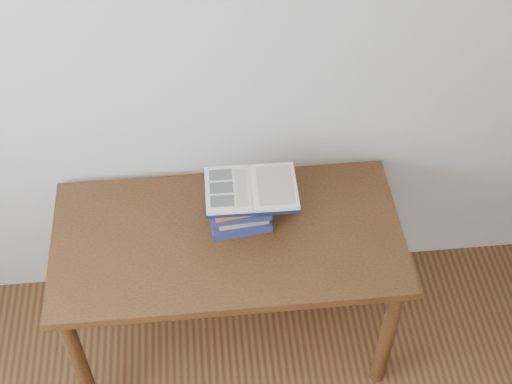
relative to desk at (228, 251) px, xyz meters
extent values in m
cube|color=beige|center=(0.07, 0.37, 0.69)|extent=(3.50, 0.04, 2.60)
cube|color=silver|center=(0.07, -1.38, 1.99)|extent=(3.50, 3.50, 0.04)
cube|color=#4E3113|center=(0.00, 0.00, 0.08)|extent=(1.33, 0.66, 0.04)
cylinder|color=#4E3113|center=(-0.60, -0.27, -0.28)|extent=(0.06, 0.06, 0.67)
cylinder|color=#4E3113|center=(0.60, -0.27, -0.28)|extent=(0.06, 0.06, 0.67)
cylinder|color=#4E3113|center=(-0.60, 0.27, -0.28)|extent=(0.06, 0.06, 0.67)
cylinder|color=#4E3113|center=(0.60, 0.27, -0.28)|extent=(0.06, 0.06, 0.67)
cube|color=#1B1B51|center=(0.05, 0.06, 0.12)|extent=(0.24, 0.18, 0.03)
cube|color=#8D6649|center=(0.06, 0.08, 0.15)|extent=(0.20, 0.16, 0.03)
cube|color=#1B1B51|center=(0.05, 0.08, 0.17)|extent=(0.24, 0.17, 0.03)
cube|color=#B76229|center=(0.05, 0.07, 0.20)|extent=(0.23, 0.16, 0.03)
cube|color=#B76229|center=(0.06, 0.07, 0.23)|extent=(0.21, 0.16, 0.03)
cube|color=black|center=(0.10, 0.08, 0.25)|extent=(0.35, 0.25, 0.01)
cube|color=beige|center=(0.01, 0.08, 0.26)|extent=(0.17, 0.23, 0.02)
cube|color=beige|center=(0.18, 0.08, 0.26)|extent=(0.17, 0.23, 0.02)
cylinder|color=beige|center=(0.10, 0.08, 0.26)|extent=(0.02, 0.23, 0.01)
cube|color=black|center=(-0.01, 0.15, 0.27)|extent=(0.09, 0.06, 0.00)
cube|color=black|center=(-0.01, 0.09, 0.27)|extent=(0.09, 0.06, 0.00)
cube|color=black|center=(-0.01, 0.02, 0.27)|extent=(0.09, 0.06, 0.00)
cube|color=#BEB6A4|center=(0.06, 0.08, 0.27)|extent=(0.05, 0.19, 0.00)
cube|color=#BEB6A4|center=(0.19, 0.08, 0.27)|extent=(0.14, 0.19, 0.00)
camera|label=1|loc=(-0.06, -1.68, 2.20)|focal=50.00mm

